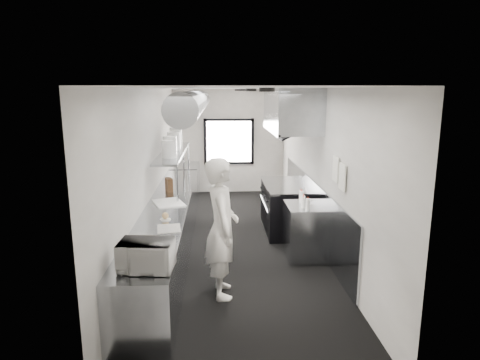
{
  "coord_description": "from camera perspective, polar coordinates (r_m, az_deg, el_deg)",
  "views": [
    {
      "loc": [
        -0.31,
        -7.3,
        2.76
      ],
      "look_at": [
        0.08,
        -0.2,
        1.23
      ],
      "focal_mm": 31.23,
      "sensor_mm": 36.0,
      "label": 1
    }
  ],
  "objects": [
    {
      "name": "pass_shelf",
      "position": [
        8.44,
        -9.09,
        3.63
      ],
      "size": [
        0.45,
        3.0,
        0.68
      ],
      "color": "#90969E",
      "rests_on": "prep_counter"
    },
    {
      "name": "deli_tub_b",
      "position": [
        5.26,
        -13.71,
        -8.39
      ],
      "size": [
        0.18,
        0.18,
        0.1
      ],
      "primitive_type": "cylinder",
      "rotation": [
        0.0,
        0.0,
        0.38
      ],
      "color": "#B8C5B6",
      "rests_on": "prep_counter"
    },
    {
      "name": "squeeze_bottle_b",
      "position": [
        6.81,
        8.62,
        -3.06
      ],
      "size": [
        0.07,
        0.07,
        0.18
      ],
      "primitive_type": "cylinder",
      "rotation": [
        0.0,
        0.0,
        -0.15
      ],
      "color": "white",
      "rests_on": "bottle_station"
    },
    {
      "name": "line_cook",
      "position": [
        5.64,
        -2.52,
        -6.56
      ],
      "size": [
        0.52,
        0.74,
        1.91
      ],
      "primitive_type": "imported",
      "rotation": [
        0.0,
        0.0,
        1.67
      ],
      "color": "silver",
      "rests_on": "floor"
    },
    {
      "name": "service_window",
      "position": [
        11.35,
        -1.52,
        5.26
      ],
      "size": [
        1.36,
        0.05,
        1.25
      ],
      "color": "white",
      "rests_on": "wall_back"
    },
    {
      "name": "cutting_board",
      "position": [
        7.13,
        -9.74,
        -3.08
      ],
      "size": [
        0.62,
        0.71,
        0.02
      ],
      "primitive_type": "cube",
      "rotation": [
        0.0,
        0.0,
        0.35
      ],
      "color": "white",
      "rests_on": "prep_counter"
    },
    {
      "name": "wall_left",
      "position": [
        7.52,
        -12.17,
        1.44
      ],
      "size": [
        0.02,
        8.0,
        2.8
      ],
      "primitive_type": "cube",
      "color": "silver",
      "rests_on": "floor"
    },
    {
      "name": "range",
      "position": [
        8.43,
        6.22,
        -3.71
      ],
      "size": [
        0.88,
        1.6,
        0.94
      ],
      "color": "black",
      "rests_on": "floor"
    },
    {
      "name": "knife_block",
      "position": [
        7.96,
        -9.68,
        -0.64
      ],
      "size": [
        0.18,
        0.25,
        0.25
      ],
      "primitive_type": "cube",
      "rotation": [
        0.0,
        0.0,
        0.35
      ],
      "color": "brown",
      "rests_on": "prep_counter"
    },
    {
      "name": "small_plate",
      "position": [
        6.25,
        -10.15,
        -5.31
      ],
      "size": [
        0.2,
        0.2,
        0.01
      ],
      "primitive_type": "cylinder",
      "rotation": [
        0.0,
        0.0,
        -0.26
      ],
      "color": "white",
      "rests_on": "prep_counter"
    },
    {
      "name": "plate_stack_a",
      "position": [
        7.65,
        -9.63,
        4.19
      ],
      "size": [
        0.34,
        0.34,
        0.31
      ],
      "primitive_type": "cylinder",
      "rotation": [
        0.0,
        0.0,
        0.35
      ],
      "color": "white",
      "rests_on": "pass_shelf"
    },
    {
      "name": "notice_sheet_a",
      "position": [
        6.46,
        12.94,
        1.47
      ],
      "size": [
        0.02,
        0.28,
        0.38
      ],
      "primitive_type": "cube",
      "color": "white",
      "rests_on": "wall_right"
    },
    {
      "name": "deli_tub_a",
      "position": [
        5.15,
        -14.13,
        -8.82
      ],
      "size": [
        0.19,
        0.19,
        0.1
      ],
      "primitive_type": "cylinder",
      "rotation": [
        0.0,
        0.0,
        0.39
      ],
      "color": "#B8C5B6",
      "rests_on": "prep_counter"
    },
    {
      "name": "hvac_duct",
      "position": [
        7.71,
        -6.11,
        10.5
      ],
      "size": [
        0.4,
        6.4,
        0.4
      ],
      "primitive_type": "cylinder",
      "rotation": [
        1.57,
        0.0,
        0.0
      ],
      "color": "gray",
      "rests_on": "ceiling"
    },
    {
      "name": "prep_counter",
      "position": [
        7.23,
        -9.69,
        -6.68
      ],
      "size": [
        0.7,
        6.0,
        0.9
      ],
      "primitive_type": "cube",
      "color": "#90969E",
      "rests_on": "floor"
    },
    {
      "name": "plate_stack_b",
      "position": [
        8.11,
        -9.56,
        4.74
      ],
      "size": [
        0.32,
        0.32,
        0.34
      ],
      "primitive_type": "cylinder",
      "rotation": [
        0.0,
        0.0,
        -0.26
      ],
      "color": "white",
      "rests_on": "pass_shelf"
    },
    {
      "name": "wall_right",
      "position": [
        7.64,
        10.65,
        1.67
      ],
      "size": [
        0.02,
        8.0,
        2.8
      ],
      "primitive_type": "cube",
      "color": "silver",
      "rests_on": "floor"
    },
    {
      "name": "notice_sheet_b",
      "position": [
        6.14,
        13.8,
        0.4
      ],
      "size": [
        0.02,
        0.28,
        0.38
      ],
      "primitive_type": "cube",
      "color": "white",
      "rests_on": "wall_right"
    },
    {
      "name": "squeeze_bottle_e",
      "position": [
        7.29,
        8.31,
        -2.09
      ],
      "size": [
        0.06,
        0.06,
        0.17
      ],
      "primitive_type": "cylinder",
      "rotation": [
        0.0,
        0.0,
        0.1
      ],
      "color": "white",
      "rests_on": "bottle_station"
    },
    {
      "name": "plate_stack_c",
      "position": [
        8.59,
        -9.03,
        5.28
      ],
      "size": [
        0.33,
        0.33,
        0.37
      ],
      "primitive_type": "cylinder",
      "rotation": [
        0.0,
        0.0,
        0.29
      ],
      "color": "white",
      "rests_on": "pass_shelf"
    },
    {
      "name": "plate_stack_d",
      "position": [
        9.2,
        -8.77,
        5.84
      ],
      "size": [
        0.33,
        0.33,
        0.41
      ],
      "primitive_type": "cylinder",
      "rotation": [
        0.0,
        0.0,
        0.3
      ],
      "color": "white",
      "rests_on": "pass_shelf"
    },
    {
      "name": "squeeze_bottle_d",
      "position": [
        7.13,
        8.41,
        -2.3
      ],
      "size": [
        0.08,
        0.08,
        0.2
      ],
      "primitive_type": "cylinder",
      "rotation": [
        0.0,
        0.0,
        0.26
      ],
      "color": "white",
      "rests_on": "bottle_station"
    },
    {
      "name": "floor",
      "position": [
        7.81,
        -0.64,
        -8.56
      ],
      "size": [
        3.0,
        8.0,
        0.01
      ],
      "primitive_type": "cube",
      "color": "black",
      "rests_on": "ground"
    },
    {
      "name": "newspaper",
      "position": [
        5.85,
        -9.68,
        -6.55
      ],
      "size": [
        0.36,
        0.43,
        0.01
      ],
      "primitive_type": "cube",
      "rotation": [
        0.0,
        0.0,
        0.13
      ],
      "color": "white",
      "rests_on": "prep_counter"
    },
    {
      "name": "bottle_station",
      "position": [
        7.14,
        8.92,
        -6.89
      ],
      "size": [
        0.65,
        0.8,
        0.9
      ],
      "primitive_type": "cube",
      "color": "#90969E",
      "rests_on": "floor"
    },
    {
      "name": "wall_cladding",
      "position": [
        8.11,
        9.78,
        -3.86
      ],
      "size": [
        0.03,
        5.5,
        1.1
      ],
      "primitive_type": "cube",
      "color": "#90969E",
      "rests_on": "wall_right"
    },
    {
      "name": "far_work_table",
      "position": [
        10.78,
        -7.5,
        -0.33
      ],
      "size": [
        0.7,
        1.2,
        0.9
      ],
      "primitive_type": "cube",
      "color": "#90969E",
      "rests_on": "floor"
    },
    {
      "name": "wall_back",
      "position": [
        11.38,
        -1.53,
        5.28
      ],
      "size": [
        3.0,
        0.02,
        2.8
      ],
      "primitive_type": "cube",
      "color": "silver",
      "rests_on": "floor"
    },
    {
      "name": "squeeze_bottle_a",
      "position": [
        6.68,
        9.24,
        -3.34
      ],
      "size": [
        0.07,
        0.07,
        0.19
      ],
      "primitive_type": "cylinder",
      "rotation": [
        0.0,
        0.0,
        0.06
      ],
      "color": "white",
      "rests_on": "bottle_station"
    },
    {
      "name": "pastry",
      "position": [
        6.24,
        -10.17,
        -4.82
      ],
      "size": [
        0.1,
        0.1,
        0.1
      ],
      "primitive_type": "sphere",
      "color": "tan",
      "rests_on": "small_plate"
    },
    {
      "name": "squeeze_bottle_c",
      "position": [
        6.95,
        8.66,
        -2.82
      ],
      "size": [
        0.06,
        0.06,
        0.17
      ],
      "primitive_type": "cylinder",
      "rotation": [
        0.0,
        0.0,
        -0.14
      ],
      "color": "white",
      "rests_on": "bottle_station"
    },
    {
      "name": "microwave",
      "position": [
        4.58,
        -12.69,
        -10.03
      ],
      "size": [
        0.55,
        0.44,
        0.31
      ],
      "primitive_type": "imported",
      "rotation": [
        0.0,
        0.0,
        -0.09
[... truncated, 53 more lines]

